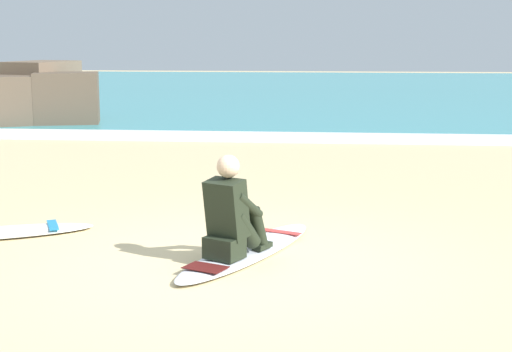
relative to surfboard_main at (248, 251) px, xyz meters
The scene contains 6 objects.
ground_plane 0.37m from the surfboard_main, 102.02° to the right, with size 80.00×80.00×0.00m, color #CCB584.
sea 22.06m from the surfboard_main, 90.20° to the left, with size 80.00×28.00×0.10m, color teal.
breaking_foam 8.36m from the surfboard_main, 90.53° to the left, with size 80.00×0.90×0.11m, color white.
surfboard_main is the anchor object (origin of this frame).
surfer_seated 0.51m from the surfboard_main, 111.41° to the right, with size 0.62×0.77×0.95m.
rock_outcrop_distant 12.10m from the surfboard_main, 120.15° to the left, with size 3.32×2.89×1.48m.
Camera 1 is at (0.85, -6.79, 2.07)m, focal length 54.18 mm.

